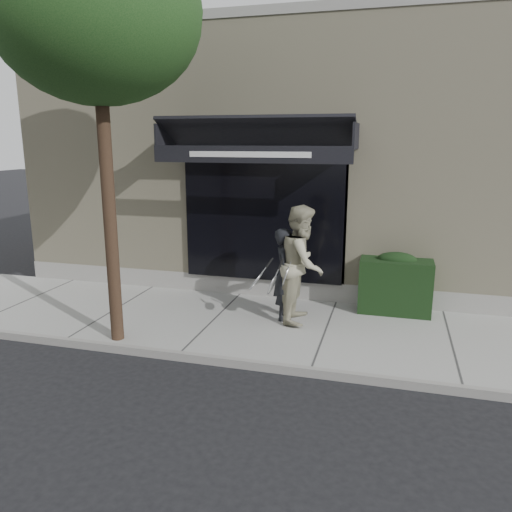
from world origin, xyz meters
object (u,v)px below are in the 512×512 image
(street_tree, at_px, (96,14))
(pedestrian_back, at_px, (302,264))
(hedge, at_px, (395,284))
(pedestrian_front, at_px, (285,274))

(street_tree, xyz_separation_m, pedestrian_back, (2.70, 1.64, -3.83))
(hedge, height_order, street_tree, street_tree)
(street_tree, relative_size, pedestrian_front, 3.83)
(street_tree, distance_m, pedestrian_front, 4.98)
(pedestrian_back, bearing_deg, hedge, 29.60)
(street_tree, distance_m, pedestrian_back, 4.97)
(pedestrian_back, bearing_deg, street_tree, -148.71)
(hedge, distance_m, pedestrian_back, 1.90)
(hedge, height_order, pedestrian_front, pedestrian_front)
(hedge, bearing_deg, pedestrian_front, -154.72)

